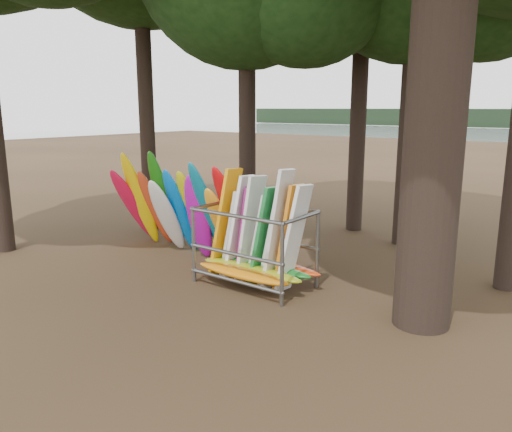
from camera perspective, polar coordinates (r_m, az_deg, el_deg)
The scene contains 3 objects.
ground at distance 12.85m, azimuth -5.04°, elevation -7.10°, with size 120.00×120.00×0.00m, color #47331E.
kayak_row at distance 14.66m, azimuth -8.65°, elevation 0.56°, with size 4.81×2.01×3.18m.
storage_rack at distance 12.12m, azimuth -0.08°, elevation -3.66°, with size 3.16×1.53×2.91m.
Camera 1 is at (8.17, -8.96, 4.25)m, focal length 35.00 mm.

